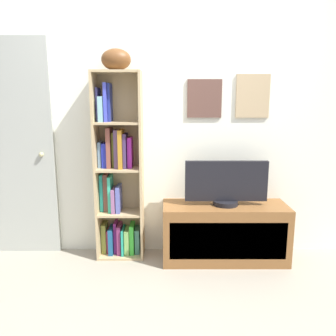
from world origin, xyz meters
TOP-DOWN VIEW (x-y plane):
  - ground at (0.00, 0.00)m, footprint 5.20×5.20m
  - back_wall at (0.00, 1.13)m, footprint 4.80×0.08m
  - bookshelf at (-0.40, 1.00)m, footprint 0.42×0.25m
  - football at (-0.38, 0.97)m, footprint 0.27×0.21m
  - tv_stand at (0.57, 0.89)m, footprint 1.11×0.41m
  - television at (0.57, 0.90)m, footprint 0.72×0.22m
  - door at (-1.43, 1.08)m, footprint 0.90×0.09m

SIDE VIEW (x-z plane):
  - ground at x=0.00m, z-range -0.04..0.00m
  - tv_stand at x=0.57m, z-range 0.00..0.52m
  - television at x=0.57m, z-range 0.51..0.91m
  - bookshelf at x=-0.40m, z-range -0.09..1.59m
  - door at x=-1.43m, z-range 0.00..1.98m
  - back_wall at x=0.00m, z-range 0.00..2.59m
  - football at x=-0.38m, z-range 1.68..1.86m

